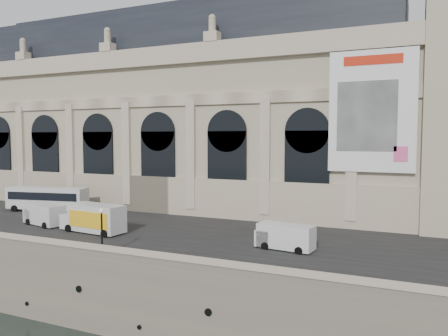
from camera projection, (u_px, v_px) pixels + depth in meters
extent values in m
plane|color=black|center=(62.00, 326.00, 37.48)|extent=(260.00, 260.00, 0.00)
cube|color=gray|center=(225.00, 221.00, 69.22)|extent=(160.00, 70.00, 6.00)
cube|color=#2D2D2D|center=(151.00, 227.00, 49.83)|extent=(160.00, 24.00, 0.06)
cube|color=gray|center=(65.00, 250.00, 37.56)|extent=(160.00, 1.20, 1.10)
cube|color=beige|center=(65.00, 243.00, 37.52)|extent=(160.00, 1.40, 0.12)
cube|color=#BDAE92|center=(179.00, 132.00, 66.99)|extent=(68.00, 18.00, 22.00)
cube|color=beige|center=(146.00, 194.00, 59.24)|extent=(68.60, 0.40, 5.00)
cube|color=beige|center=(143.00, 57.00, 57.80)|extent=(69.00, 0.80, 2.40)
cube|color=beige|center=(145.00, 102.00, 58.35)|extent=(68.00, 0.30, 1.40)
cube|color=#252931|center=(178.00, 40.00, 65.99)|extent=(64.00, 15.00, 6.00)
cube|color=#252931|center=(178.00, 16.00, 65.75)|extent=(56.00, 10.00, 1.20)
cube|color=beige|center=(21.00, 152.00, 68.00)|extent=(1.20, 0.50, 14.00)
cube|color=black|center=(46.00, 162.00, 66.16)|extent=(5.20, 0.25, 9.00)
cylinder|color=black|center=(45.00, 132.00, 65.84)|extent=(5.20, 0.25, 5.20)
cube|color=beige|center=(70.00, 152.00, 63.98)|extent=(1.20, 0.50, 14.00)
cube|color=black|center=(98.00, 163.00, 62.14)|extent=(5.20, 0.25, 9.00)
cylinder|color=black|center=(97.00, 132.00, 61.82)|extent=(5.20, 0.25, 5.20)
cube|color=beige|center=(127.00, 154.00, 59.96)|extent=(1.20, 0.50, 14.00)
cube|color=black|center=(158.00, 165.00, 58.12)|extent=(5.20, 0.25, 9.00)
cylinder|color=black|center=(158.00, 131.00, 57.80)|extent=(5.20, 0.25, 5.20)
cube|color=beige|center=(191.00, 155.00, 55.94)|extent=(1.20, 0.50, 14.00)
cube|color=black|center=(227.00, 167.00, 54.10)|extent=(5.20, 0.25, 9.00)
cylinder|color=black|center=(227.00, 131.00, 53.78)|extent=(5.20, 0.25, 5.20)
cube|color=beige|center=(265.00, 156.00, 51.92)|extent=(1.20, 0.50, 14.00)
cube|color=black|center=(307.00, 170.00, 50.08)|extent=(5.20, 0.25, 9.00)
cylinder|color=black|center=(307.00, 131.00, 49.76)|extent=(5.20, 0.25, 5.20)
cube|color=beige|center=(352.00, 158.00, 47.90)|extent=(1.20, 0.50, 14.00)
cube|color=white|center=(372.00, 111.00, 46.56)|extent=(9.00, 0.35, 13.00)
cube|color=red|center=(373.00, 60.00, 45.99)|extent=(6.00, 0.06, 1.00)
cube|color=gray|center=(367.00, 116.00, 46.61)|extent=(6.20, 0.06, 7.50)
cube|color=#EE5493|center=(401.00, 154.00, 45.49)|extent=(1.40, 0.06, 1.60)
cube|color=silver|center=(47.00, 198.00, 59.84)|extent=(11.67, 4.46, 2.95)
cube|color=black|center=(11.00, 195.00, 61.11)|extent=(0.49, 2.17, 1.14)
cube|color=black|center=(41.00, 196.00, 58.61)|extent=(10.31, 2.02, 1.05)
cube|color=black|center=(53.00, 194.00, 61.01)|extent=(10.31, 2.02, 1.05)
cylinder|color=black|center=(15.00, 209.00, 59.75)|extent=(0.99, 0.46, 0.95)
cylinder|color=black|center=(26.00, 206.00, 62.06)|extent=(0.99, 0.46, 0.95)
cylinder|color=black|center=(70.00, 211.00, 57.82)|extent=(0.99, 0.46, 0.95)
cylinder|color=black|center=(80.00, 208.00, 60.13)|extent=(0.99, 0.46, 0.95)
cube|color=silver|center=(45.00, 214.00, 50.52)|extent=(5.75, 3.28, 2.31)
cube|color=silver|center=(35.00, 215.00, 51.84)|extent=(1.95, 2.40, 1.60)
cube|color=black|center=(32.00, 210.00, 52.14)|extent=(0.47, 1.77, 0.80)
cylinder|color=black|center=(28.00, 222.00, 50.78)|extent=(0.80, 0.42, 0.76)
cylinder|color=black|center=(45.00, 219.00, 52.46)|extent=(0.80, 0.42, 0.76)
cylinder|color=black|center=(45.00, 226.00, 48.71)|extent=(0.80, 0.42, 0.76)
cylinder|color=black|center=(62.00, 223.00, 50.39)|extent=(0.80, 0.42, 0.76)
cube|color=silver|center=(286.00, 236.00, 39.59)|extent=(5.30, 2.62, 2.16)
cube|color=silver|center=(266.00, 237.00, 40.67)|extent=(1.67, 2.15, 1.51)
cube|color=black|center=(261.00, 231.00, 40.91)|extent=(0.28, 1.69, 0.75)
cylinder|color=black|center=(265.00, 246.00, 39.66)|extent=(0.74, 0.33, 0.72)
cylinder|color=black|center=(274.00, 242.00, 41.34)|extent=(0.74, 0.33, 0.72)
cylinder|color=black|center=(299.00, 251.00, 37.97)|extent=(0.74, 0.33, 0.72)
cylinder|color=black|center=(307.00, 246.00, 39.66)|extent=(0.74, 0.33, 0.72)
cube|color=silver|center=(97.00, 218.00, 46.54)|extent=(6.60, 3.12, 2.87)
cube|color=yellow|center=(88.00, 220.00, 45.46)|extent=(5.50, 0.65, 1.70)
cube|color=red|center=(88.00, 220.00, 45.46)|extent=(3.17, 0.38, 0.64)
cube|color=silver|center=(73.00, 221.00, 48.38)|extent=(1.94, 2.51, 1.59)
cylinder|color=black|center=(69.00, 228.00, 47.05)|extent=(0.88, 0.39, 0.85)
cylinder|color=black|center=(86.00, 224.00, 49.16)|extent=(0.88, 0.39, 0.85)
cylinder|color=black|center=(104.00, 234.00, 44.41)|extent=(0.88, 0.39, 0.85)
cylinder|color=black|center=(121.00, 229.00, 46.52)|extent=(0.88, 0.39, 0.85)
cylinder|color=black|center=(102.00, 254.00, 37.53)|extent=(0.43, 0.43, 0.39)
cylinder|color=black|center=(102.00, 234.00, 37.40)|extent=(0.15, 0.15, 3.87)
sphere|color=beige|center=(101.00, 211.00, 37.26)|extent=(0.43, 0.43, 0.43)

